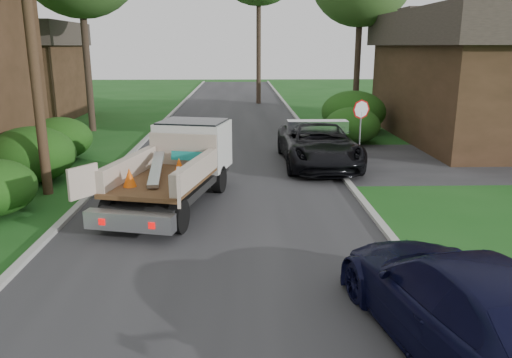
{
  "coord_description": "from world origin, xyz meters",
  "views": [
    {
      "loc": [
        0.53,
        -10.14,
        4.47
      ],
      "look_at": [
        0.91,
        2.07,
        1.2
      ],
      "focal_mm": 35.0,
      "sensor_mm": 36.0,
      "label": 1
    }
  ],
  "objects_px": {
    "stop_sign": "(361,118)",
    "black_pickup": "(318,144)",
    "utility_pole": "(29,20)",
    "house_right": "(498,74)",
    "navy_suv": "(463,303)",
    "house_left_far": "(14,70)",
    "flatbed_truck": "(182,159)"
  },
  "relations": [
    {
      "from": "navy_suv",
      "to": "house_left_far",
      "type": "bearing_deg",
      "value": -65.84
    },
    {
      "from": "utility_pole",
      "to": "house_left_far",
      "type": "height_order",
      "value": "utility_pole"
    },
    {
      "from": "stop_sign",
      "to": "house_right",
      "type": "height_order",
      "value": "house_right"
    },
    {
      "from": "house_right",
      "to": "flatbed_truck",
      "type": "distance_m",
      "value": 17.27
    },
    {
      "from": "stop_sign",
      "to": "black_pickup",
      "type": "relative_size",
      "value": 0.42
    },
    {
      "from": "black_pickup",
      "to": "navy_suv",
      "type": "distance_m",
      "value": 12.18
    },
    {
      "from": "black_pickup",
      "to": "flatbed_truck",
      "type": "bearing_deg",
      "value": -139.23
    },
    {
      "from": "stop_sign",
      "to": "flatbed_truck",
      "type": "relative_size",
      "value": 0.4
    },
    {
      "from": "flatbed_truck",
      "to": "house_right",
      "type": "bearing_deg",
      "value": 47.53
    },
    {
      "from": "house_left_far",
      "to": "flatbed_truck",
      "type": "bearing_deg",
      "value": -55.1
    },
    {
      "from": "flatbed_truck",
      "to": "black_pickup",
      "type": "relative_size",
      "value": 1.05
    },
    {
      "from": "house_right",
      "to": "flatbed_truck",
      "type": "height_order",
      "value": "house_right"
    },
    {
      "from": "stop_sign",
      "to": "utility_pole",
      "type": "relative_size",
      "value": 0.25
    },
    {
      "from": "stop_sign",
      "to": "house_left_far",
      "type": "relative_size",
      "value": 0.33
    },
    {
      "from": "utility_pole",
      "to": "black_pickup",
      "type": "bearing_deg",
      "value": 21.85
    },
    {
      "from": "house_left_far",
      "to": "house_right",
      "type": "bearing_deg",
      "value": -16.8
    },
    {
      "from": "utility_pole",
      "to": "navy_suv",
      "type": "distance_m",
      "value": 13.38
    },
    {
      "from": "house_right",
      "to": "house_left_far",
      "type": "bearing_deg",
      "value": 163.2
    },
    {
      "from": "utility_pole",
      "to": "flatbed_truck",
      "type": "bearing_deg",
      "value": -7.72
    },
    {
      "from": "utility_pole",
      "to": "house_left_far",
      "type": "xyz_separation_m",
      "value": [
        -8.02,
        17.02,
        -2.12
      ]
    },
    {
      "from": "utility_pole",
      "to": "house_right",
      "type": "height_order",
      "value": "utility_pole"
    },
    {
      "from": "utility_pole",
      "to": "flatbed_truck",
      "type": "height_order",
      "value": "utility_pole"
    },
    {
      "from": "stop_sign",
      "to": "flatbed_truck",
      "type": "bearing_deg",
      "value": -144.42
    },
    {
      "from": "flatbed_truck",
      "to": "utility_pole",
      "type": "bearing_deg",
      "value": -174.2
    },
    {
      "from": "utility_pole",
      "to": "house_left_far",
      "type": "bearing_deg",
      "value": 115.23
    },
    {
      "from": "stop_sign",
      "to": "house_left_far",
      "type": "height_order",
      "value": "house_left_far"
    },
    {
      "from": "stop_sign",
      "to": "house_left_far",
      "type": "xyz_separation_m",
      "value": [
        -18.7,
        13.0,
        1.27
      ]
    },
    {
      "from": "stop_sign",
      "to": "black_pickup",
      "type": "distance_m",
      "value": 1.98
    },
    {
      "from": "house_right",
      "to": "utility_pole",
      "type": "bearing_deg",
      "value": -153.99
    },
    {
      "from": "house_left_far",
      "to": "utility_pole",
      "type": "bearing_deg",
      "value": -64.77
    },
    {
      "from": "house_left_far",
      "to": "black_pickup",
      "type": "xyz_separation_m",
      "value": [
        17.01,
        -13.41,
        -2.23
      ]
    },
    {
      "from": "flatbed_truck",
      "to": "navy_suv",
      "type": "bearing_deg",
      "value": -44.33
    }
  ]
}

